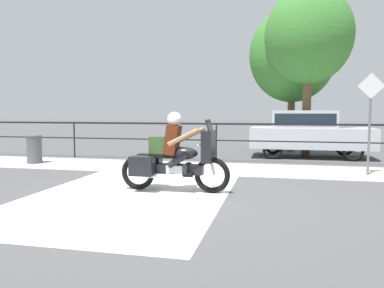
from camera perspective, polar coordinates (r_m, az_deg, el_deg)
ground_plane at (r=7.49m, az=-2.26°, el=-7.56°), size 120.00×120.00×0.00m
sidewalk_band at (r=10.76m, az=2.42°, el=-3.70°), size 44.00×2.40×0.01m
crosswalk_band at (r=7.58m, az=-9.13°, el=-7.45°), size 3.74×6.00×0.01m
fence_railing at (r=12.16m, az=3.73°, el=1.96°), size 36.00×0.05×1.26m
motorcycle at (r=7.61m, az=-2.86°, el=-2.01°), size 2.29×0.76×1.62m
parked_car at (r=13.87m, az=17.22°, el=1.92°), size 4.16×1.75×1.66m
trash_bin at (r=12.73m, az=-22.89°, el=-0.74°), size 0.47×0.47×0.89m
street_sign at (r=10.48m, az=25.51°, el=4.30°), size 0.65×0.06×2.59m
tree_behind_sign at (r=14.48m, az=17.32°, el=15.37°), size 3.10×3.10×6.03m
tree_behind_car at (r=15.95m, az=15.04°, el=12.92°), size 3.43×3.43×5.78m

